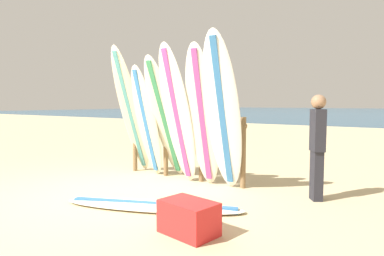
{
  "coord_description": "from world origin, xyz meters",
  "views": [
    {
      "loc": [
        3.95,
        -3.38,
        1.41
      ],
      "look_at": [
        0.3,
        1.86,
        0.93
      ],
      "focal_mm": 30.99,
      "sensor_mm": 36.0,
      "label": 1
    }
  ],
  "objects": [
    {
      "name": "surfboard_rack",
      "position": [
        0.3,
        1.56,
        0.73
      ],
      "size": [
        2.58,
        0.09,
        1.19
      ],
      "color": "olive",
      "rests_on": "ground"
    },
    {
      "name": "surfboard_lying_on_sand",
      "position": [
        1.02,
        -0.1,
        0.04
      ],
      "size": [
        2.5,
        1.47,
        0.08
      ],
      "color": "white",
      "rests_on": "ground"
    },
    {
      "name": "beachgoer_standing",
      "position": [
        2.73,
        1.54,
        0.84
      ],
      "size": [
        0.27,
        0.29,
        1.53
      ],
      "color": "#26262D",
      "rests_on": "ground"
    },
    {
      "name": "surfboard_leaning_center",
      "position": [
        0.51,
        1.13,
        1.2
      ],
      "size": [
        0.58,
        0.8,
        2.4
      ],
      "color": "white",
      "rests_on": "ground"
    },
    {
      "name": "surfboard_leaning_center_left",
      "position": [
        0.09,
        1.3,
        1.12
      ],
      "size": [
        0.6,
        1.1,
        2.24
      ],
      "color": "silver",
      "rests_on": "ground"
    },
    {
      "name": "surfboard_leaning_center_right",
      "position": [
        0.98,
        1.19,
        1.18
      ],
      "size": [
        0.63,
        0.81,
        2.36
      ],
      "color": "silver",
      "rests_on": "ground"
    },
    {
      "name": "cooler_box",
      "position": [
        1.93,
        -0.54,
        0.18
      ],
      "size": [
        0.66,
        0.49,
        0.36
      ],
      "primitive_type": "cube",
      "rotation": [
        0.0,
        0.0,
        -0.16
      ],
      "color": "red",
      "rests_on": "ground"
    },
    {
      "name": "ground_plane",
      "position": [
        0.0,
        0.0,
        0.0
      ],
      "size": [
        120.0,
        120.0,
        0.0
      ],
      "primitive_type": "plane",
      "color": "#D3BC8C"
    },
    {
      "name": "surfboard_leaning_right",
      "position": [
        1.4,
        1.12,
        1.25
      ],
      "size": [
        0.68,
        0.94,
        2.5
      ],
      "color": "white",
      "rests_on": "ground"
    },
    {
      "name": "surfboard_leaning_left",
      "position": [
        -0.37,
        1.3,
        1.06
      ],
      "size": [
        0.6,
        0.69,
        2.12
      ],
      "color": "beige",
      "rests_on": "ground"
    },
    {
      "name": "surfboard_leaning_far_left",
      "position": [
        -0.79,
        1.3,
        1.24
      ],
      "size": [
        0.6,
        1.08,
        2.49
      ],
      "color": "beige",
      "rests_on": "ground"
    }
  ]
}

